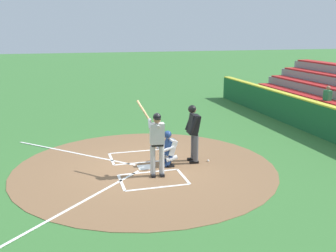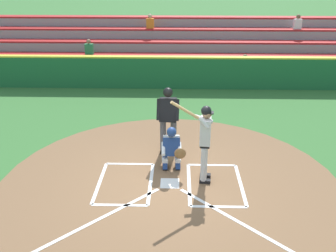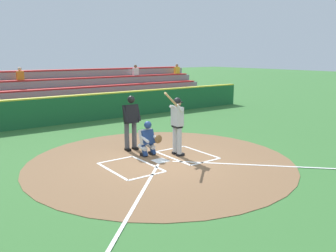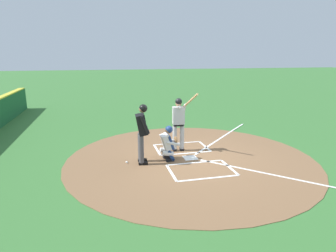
# 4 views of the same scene
# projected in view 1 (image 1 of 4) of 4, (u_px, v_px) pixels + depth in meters

# --- Properties ---
(ground_plane) EXTENTS (120.00, 120.00, 0.00)m
(ground_plane) POSITION_uv_depth(u_px,v_px,m) (145.00, 168.00, 12.09)
(ground_plane) COLOR #387033
(dirt_circle) EXTENTS (8.00, 8.00, 0.01)m
(dirt_circle) POSITION_uv_depth(u_px,v_px,m) (145.00, 167.00, 12.09)
(dirt_circle) COLOR brown
(dirt_circle) RESTS_ON ground
(home_plate_and_chalk) EXTENTS (7.93, 4.91, 0.01)m
(home_plate_and_chalk) POSITION_uv_depth(u_px,v_px,m) (117.00, 170.00, 11.86)
(home_plate_and_chalk) COLOR white
(home_plate_and_chalk) RESTS_ON dirt_circle
(batter) EXTENTS (0.98, 0.65, 2.13)m
(batter) POSITION_uv_depth(u_px,v_px,m) (157.00, 140.00, 11.14)
(batter) COLOR #BCBCBC
(batter) RESTS_ON ground
(catcher) EXTENTS (0.61, 0.60, 1.13)m
(catcher) POSITION_uv_depth(u_px,v_px,m) (168.00, 148.00, 12.10)
(catcher) COLOR black
(catcher) RESTS_ON ground
(plate_umpire) EXTENTS (0.60, 0.44, 1.86)m
(plate_umpire) POSITION_uv_depth(u_px,v_px,m) (194.00, 130.00, 12.32)
(plate_umpire) COLOR #4C4C51
(plate_umpire) RESTS_ON ground
(baseball) EXTENTS (0.07, 0.07, 0.07)m
(baseball) POSITION_uv_depth(u_px,v_px,m) (208.00, 161.00, 12.60)
(baseball) COLOR white
(baseball) RESTS_ON ground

